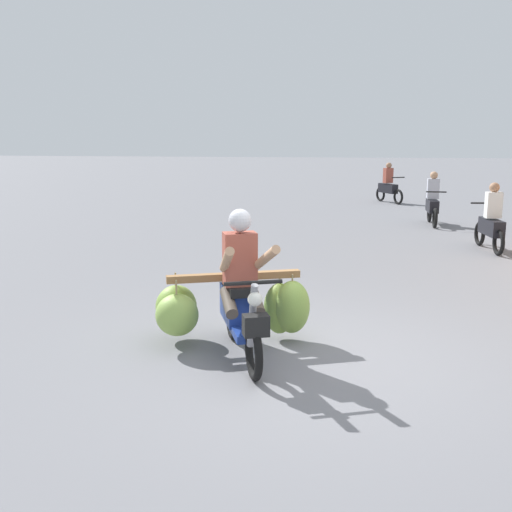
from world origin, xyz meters
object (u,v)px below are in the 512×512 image
at_px(motorbike_distant_ahead_right, 491,224).
at_px(motorbike_distant_far_ahead, 432,203).
at_px(motorbike_main_loaded, 233,303).
at_px(motorbike_distant_ahead_left, 388,186).

bearing_deg(motorbike_distant_ahead_right, motorbike_distant_far_ahead, 100.36).
bearing_deg(motorbike_distant_far_ahead, motorbike_main_loaded, -109.34).
height_order(motorbike_distant_ahead_left, motorbike_distant_ahead_right, same).
relative_size(motorbike_distant_ahead_left, motorbike_distant_ahead_right, 0.89).
xyz_separation_m(motorbike_distant_ahead_right, motorbike_distant_far_ahead, (-0.66, 3.61, 0.00)).
distance_m(motorbike_main_loaded, motorbike_distant_ahead_right, 7.55).
height_order(motorbike_distant_ahead_right, motorbike_distant_far_ahead, same).
relative_size(motorbike_main_loaded, motorbike_distant_ahead_left, 1.31).
distance_m(motorbike_distant_ahead_right, motorbike_distant_far_ahead, 3.67).
distance_m(motorbike_distant_ahead_left, motorbike_distant_far_ahead, 5.28).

